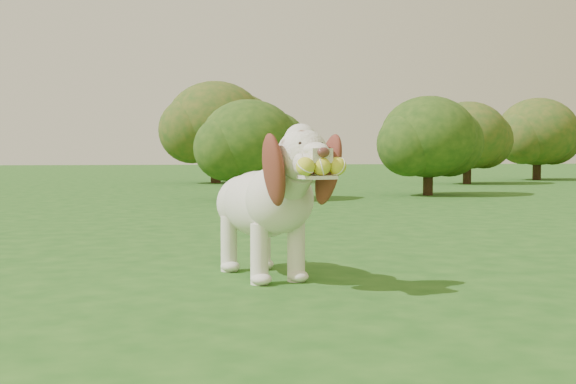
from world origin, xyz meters
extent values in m
plane|color=#1D4E16|center=(0.00, 0.00, 0.00)|extent=(80.00, 80.00, 0.00)
ellipsoid|color=silver|center=(0.41, 0.59, 0.37)|extent=(0.46, 0.69, 0.34)
ellipsoid|color=silver|center=(0.46, 0.35, 0.40)|extent=(0.39, 0.39, 0.33)
ellipsoid|color=silver|center=(0.35, 0.80, 0.36)|extent=(0.36, 0.36, 0.30)
cylinder|color=silver|center=(0.49, 0.23, 0.49)|extent=(0.23, 0.29, 0.26)
sphere|color=silver|center=(0.52, 0.11, 0.62)|extent=(0.28, 0.28, 0.23)
sphere|color=silver|center=(0.51, 0.13, 0.68)|extent=(0.18, 0.18, 0.15)
cube|color=silver|center=(0.55, -0.01, 0.61)|extent=(0.12, 0.15, 0.06)
ellipsoid|color=#592D28|center=(0.57, -0.09, 0.62)|extent=(0.06, 0.05, 0.04)
cube|color=silver|center=(0.55, -0.03, 0.52)|extent=(0.15, 0.17, 0.02)
ellipsoid|color=brown|center=(0.39, 0.09, 0.55)|extent=(0.16, 0.24, 0.36)
ellipsoid|color=brown|center=(0.65, 0.15, 0.55)|extent=(0.17, 0.22, 0.36)
cylinder|color=silver|center=(0.32, 0.93, 0.39)|extent=(0.09, 0.17, 0.13)
cylinder|color=silver|center=(0.36, 0.35, 0.14)|extent=(0.10, 0.10, 0.29)
cylinder|color=silver|center=(0.55, 0.40, 0.14)|extent=(0.10, 0.10, 0.29)
cylinder|color=silver|center=(0.27, 0.76, 0.14)|extent=(0.10, 0.10, 0.29)
cylinder|color=silver|center=(0.45, 0.81, 0.14)|extent=(0.10, 0.10, 0.29)
sphere|color=yellow|center=(0.49, -0.08, 0.57)|extent=(0.09, 0.09, 0.08)
sphere|color=yellow|center=(0.56, -0.07, 0.57)|extent=(0.09, 0.09, 0.08)
sphere|color=yellow|center=(0.63, -0.05, 0.57)|extent=(0.09, 0.09, 0.08)
cylinder|color=#382314|center=(6.42, 10.99, 0.28)|extent=(0.17, 0.17, 0.55)
ellipsoid|color=#1F4214|center=(6.42, 10.99, 1.01)|extent=(1.65, 1.65, 1.40)
cylinder|color=#382314|center=(4.01, 7.20, 0.24)|extent=(0.15, 0.15, 0.48)
ellipsoid|color=#1F4214|center=(4.01, 7.20, 0.88)|extent=(1.44, 1.44, 1.22)
cylinder|color=#382314|center=(1.33, 12.49, 0.35)|extent=(0.22, 0.22, 0.70)
ellipsoid|color=#1F4214|center=(1.33, 12.49, 1.29)|extent=(2.10, 2.10, 1.79)
cylinder|color=#382314|center=(1.21, 6.64, 0.22)|extent=(0.14, 0.14, 0.44)
ellipsoid|color=#1F4214|center=(1.21, 6.64, 0.80)|extent=(1.31, 1.31, 1.11)
cylinder|color=#382314|center=(9.10, 12.85, 0.32)|extent=(0.20, 0.20, 0.63)
ellipsoid|color=#1F4214|center=(9.10, 12.85, 1.16)|extent=(1.90, 1.90, 1.61)
camera|label=1|loc=(-0.17, -3.00, 0.62)|focal=45.00mm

